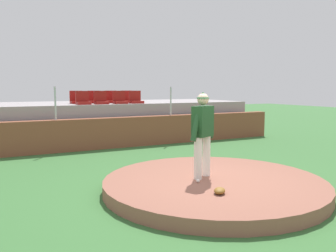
{
  "coord_description": "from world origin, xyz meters",
  "views": [
    {
      "loc": [
        -4.05,
        -5.78,
        2.13
      ],
      "look_at": [
        0.0,
        2.09,
        1.15
      ],
      "focal_mm": 36.72,
      "sensor_mm": 36.0,
      "label": 1
    }
  ],
  "objects_px": {
    "pitcher": "(203,128)",
    "stadium_chair_2": "(120,100)",
    "stadium_chair_1": "(101,100)",
    "stadium_chair_4": "(77,100)",
    "baseball": "(198,181)",
    "stadium_chair_6": "(111,99)",
    "stadium_chair_0": "(83,100)",
    "stadium_chair_7": "(127,99)",
    "stadium_chair_5": "(94,99)",
    "fielding_glove": "(220,191)",
    "stadium_chair_3": "(136,99)"
  },
  "relations": [
    {
      "from": "baseball",
      "to": "stadium_chair_5",
      "type": "bearing_deg",
      "value": 89.3
    },
    {
      "from": "stadium_chair_5",
      "to": "baseball",
      "type": "bearing_deg",
      "value": 89.3
    },
    {
      "from": "fielding_glove",
      "to": "stadium_chair_6",
      "type": "xyz_separation_m",
      "value": [
        0.83,
        8.7,
        1.38
      ]
    },
    {
      "from": "fielding_glove",
      "to": "stadium_chair_4",
      "type": "bearing_deg",
      "value": 45.37
    },
    {
      "from": "stadium_chair_0",
      "to": "stadium_chair_3",
      "type": "xyz_separation_m",
      "value": [
        2.1,
        0.03,
        0.0
      ]
    },
    {
      "from": "stadium_chair_0",
      "to": "stadium_chair_1",
      "type": "distance_m",
      "value": 0.68
    },
    {
      "from": "fielding_glove",
      "to": "stadium_chair_1",
      "type": "distance_m",
      "value": 7.95
    },
    {
      "from": "fielding_glove",
      "to": "stadium_chair_2",
      "type": "relative_size",
      "value": 0.6
    },
    {
      "from": "stadium_chair_4",
      "to": "stadium_chair_6",
      "type": "bearing_deg",
      "value": 179.29
    },
    {
      "from": "stadium_chair_0",
      "to": "stadium_chair_2",
      "type": "xyz_separation_m",
      "value": [
        1.42,
        -0.01,
        0.0
      ]
    },
    {
      "from": "baseball",
      "to": "stadium_chair_3",
      "type": "xyz_separation_m",
      "value": [
        1.51,
        7.04,
        1.39
      ]
    },
    {
      "from": "stadium_chair_2",
      "to": "stadium_chair_5",
      "type": "xyz_separation_m",
      "value": [
        -0.73,
        0.95,
        0.0
      ]
    },
    {
      "from": "fielding_glove",
      "to": "stadium_chair_5",
      "type": "distance_m",
      "value": 8.87
    },
    {
      "from": "baseball",
      "to": "stadium_chair_4",
      "type": "height_order",
      "value": "stadium_chair_4"
    },
    {
      "from": "pitcher",
      "to": "stadium_chair_6",
      "type": "distance_m",
      "value": 7.62
    },
    {
      "from": "stadium_chair_4",
      "to": "stadium_chair_6",
      "type": "xyz_separation_m",
      "value": [
        1.41,
        -0.02,
        0.0
      ]
    },
    {
      "from": "stadium_chair_1",
      "to": "stadium_chair_2",
      "type": "xyz_separation_m",
      "value": [
        0.74,
        -0.03,
        0.0
      ]
    },
    {
      "from": "pitcher",
      "to": "stadium_chair_4",
      "type": "relative_size",
      "value": 3.6
    },
    {
      "from": "stadium_chair_2",
      "to": "stadium_chair_5",
      "type": "bearing_deg",
      "value": -52.48
    },
    {
      "from": "stadium_chair_7",
      "to": "stadium_chair_3",
      "type": "bearing_deg",
      "value": 91.64
    },
    {
      "from": "fielding_glove",
      "to": "stadium_chair_6",
      "type": "distance_m",
      "value": 8.85
    },
    {
      "from": "baseball",
      "to": "stadium_chair_1",
      "type": "bearing_deg",
      "value": 89.26
    },
    {
      "from": "pitcher",
      "to": "stadium_chair_7",
      "type": "distance_m",
      "value": 7.71
    },
    {
      "from": "baseball",
      "to": "stadium_chair_5",
      "type": "relative_size",
      "value": 0.15
    },
    {
      "from": "fielding_glove",
      "to": "stadium_chair_2",
      "type": "xyz_separation_m",
      "value": [
        0.88,
        7.8,
        1.38
      ]
    },
    {
      "from": "stadium_chair_4",
      "to": "pitcher",
      "type": "bearing_deg",
      "value": 96.89
    },
    {
      "from": "pitcher",
      "to": "fielding_glove",
      "type": "relative_size",
      "value": 6.0
    },
    {
      "from": "stadium_chair_0",
      "to": "stadium_chair_4",
      "type": "relative_size",
      "value": 1.0
    },
    {
      "from": "fielding_glove",
      "to": "stadium_chair_5",
      "type": "xyz_separation_m",
      "value": [
        0.14,
        8.76,
        1.38
      ]
    },
    {
      "from": "stadium_chair_3",
      "to": "stadium_chair_6",
      "type": "relative_size",
      "value": 1.0
    },
    {
      "from": "fielding_glove",
      "to": "stadium_chair_3",
      "type": "relative_size",
      "value": 0.6
    },
    {
      "from": "stadium_chair_3",
      "to": "stadium_chair_6",
      "type": "height_order",
      "value": "same"
    },
    {
      "from": "stadium_chair_4",
      "to": "fielding_glove",
      "type": "bearing_deg",
      "value": 93.8
    },
    {
      "from": "stadium_chair_3",
      "to": "stadium_chair_7",
      "type": "xyz_separation_m",
      "value": [
        -0.03,
        0.88,
        0.0
      ]
    },
    {
      "from": "stadium_chair_4",
      "to": "stadium_chair_5",
      "type": "height_order",
      "value": "same"
    },
    {
      "from": "pitcher",
      "to": "stadium_chair_2",
      "type": "distance_m",
      "value": 6.73
    },
    {
      "from": "stadium_chair_6",
      "to": "stadium_chair_7",
      "type": "relative_size",
      "value": 1.0
    },
    {
      "from": "stadium_chair_0",
      "to": "stadium_chair_7",
      "type": "bearing_deg",
      "value": -156.47
    },
    {
      "from": "pitcher",
      "to": "stadium_chair_2",
      "type": "xyz_separation_m",
      "value": [
        0.53,
        6.7,
        0.39
      ]
    },
    {
      "from": "fielding_glove",
      "to": "stadium_chair_3",
      "type": "xyz_separation_m",
      "value": [
        1.56,
        7.84,
        1.38
      ]
    },
    {
      "from": "stadium_chair_1",
      "to": "stadium_chair_3",
      "type": "bearing_deg",
      "value": -179.81
    },
    {
      "from": "baseball",
      "to": "stadium_chair_6",
      "type": "bearing_deg",
      "value": 84.35
    },
    {
      "from": "stadium_chair_3",
      "to": "stadium_chair_1",
      "type": "bearing_deg",
      "value": 0.19
    },
    {
      "from": "stadium_chair_2",
      "to": "stadium_chair_7",
      "type": "bearing_deg",
      "value": -125.8
    },
    {
      "from": "pitcher",
      "to": "stadium_chair_1",
      "type": "distance_m",
      "value": 6.75
    },
    {
      "from": "fielding_glove",
      "to": "stadium_chair_6",
      "type": "height_order",
      "value": "stadium_chair_6"
    },
    {
      "from": "stadium_chair_2",
      "to": "stadium_chair_4",
      "type": "distance_m",
      "value": 1.72
    },
    {
      "from": "pitcher",
      "to": "stadium_chair_2",
      "type": "height_order",
      "value": "pitcher"
    },
    {
      "from": "stadium_chair_1",
      "to": "stadium_chair_4",
      "type": "height_order",
      "value": "same"
    },
    {
      "from": "baseball",
      "to": "stadium_chair_0",
      "type": "xyz_separation_m",
      "value": [
        -0.59,
        7.01,
        1.39
      ]
    }
  ]
}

